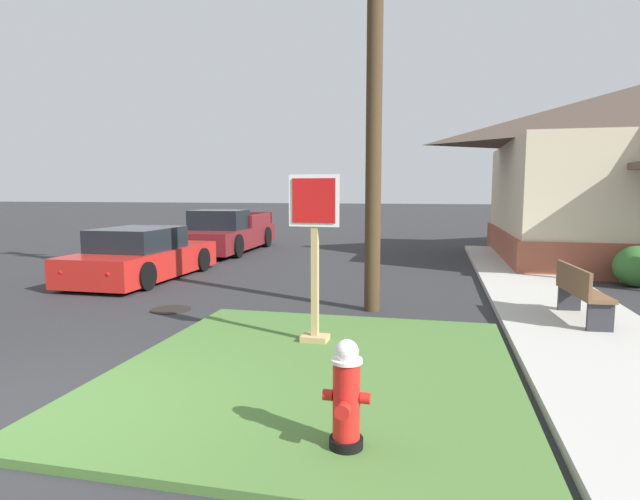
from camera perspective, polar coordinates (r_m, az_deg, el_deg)
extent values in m
plane|color=#2B2B2D|center=(5.72, -30.35, -16.24)|extent=(160.00, 160.00, 0.00)
cube|color=#477033|center=(6.18, -0.55, -13.20)|extent=(4.56, 5.07, 0.08)
cube|color=#B2AFA8|center=(10.69, 24.16, -5.16)|extent=(2.20, 18.45, 0.12)
cylinder|color=black|center=(4.42, 2.91, -20.48)|extent=(0.28, 0.28, 0.08)
cylinder|color=red|center=(4.27, 2.94, -16.28)|extent=(0.22, 0.22, 0.62)
cylinder|color=silver|center=(4.16, 2.97, -12.12)|extent=(0.25, 0.25, 0.03)
sphere|color=silver|center=(4.13, 2.98, -11.14)|extent=(0.19, 0.19, 0.19)
cube|color=silver|center=(4.11, 2.98, -10.21)|extent=(0.04, 0.04, 0.04)
cylinder|color=red|center=(4.29, 0.89, -15.74)|extent=(0.08, 0.09, 0.09)
cylinder|color=red|center=(4.24, 5.02, -16.03)|extent=(0.08, 0.09, 0.09)
cylinder|color=red|center=(4.14, 2.54, -17.37)|extent=(0.12, 0.09, 0.12)
cube|color=tan|center=(6.94, -0.56, -1.26)|extent=(0.09, 0.09, 2.21)
cube|color=tan|center=(7.16, -0.56, -9.72)|extent=(0.37, 0.29, 0.08)
cube|color=white|center=(6.82, -0.69, 5.48)|extent=(0.69, 0.04, 0.69)
cube|color=red|center=(6.81, -0.72, 5.48)|extent=(0.59, 0.03, 0.59)
cylinder|color=black|center=(9.67, -16.19, -6.35)|extent=(0.70, 0.70, 0.02)
cube|color=red|center=(13.22, -18.93, -1.24)|extent=(1.84, 4.37, 0.64)
cube|color=black|center=(12.97, -19.53, 1.09)|extent=(1.58, 2.01, 0.56)
cylinder|color=black|center=(14.82, -18.99, -0.81)|extent=(0.22, 0.62, 0.62)
cylinder|color=black|center=(13.99, -12.98, -1.05)|extent=(0.22, 0.62, 0.62)
cylinder|color=black|center=(12.63, -25.49, -2.33)|extent=(0.22, 0.62, 0.62)
cylinder|color=black|center=(11.64, -18.82, -2.75)|extent=(0.22, 0.62, 0.62)
sphere|color=white|center=(15.31, -16.48, 0.10)|extent=(0.14, 0.14, 0.14)
sphere|color=red|center=(11.81, -26.71, -2.20)|extent=(0.12, 0.12, 0.12)
sphere|color=white|center=(14.80, -12.78, 0.00)|extent=(0.14, 0.14, 0.14)
sphere|color=red|center=(11.14, -22.36, -2.47)|extent=(0.12, 0.12, 0.12)
cube|color=maroon|center=(18.34, -10.20, 1.40)|extent=(2.15, 5.53, 0.68)
cube|color=black|center=(17.58, -11.12, 3.25)|extent=(1.75, 1.49, 0.68)
cube|color=maroon|center=(18.90, -6.61, 3.31)|extent=(0.19, 2.30, 0.44)
cube|color=maroon|center=(19.52, -11.76, 3.32)|extent=(0.19, 2.30, 0.44)
cube|color=maroon|center=(20.82, -7.63, 3.60)|extent=(1.74, 0.17, 0.44)
cylinder|color=black|center=(16.51, -9.25, 0.43)|extent=(0.29, 0.77, 0.76)
cylinder|color=black|center=(17.20, -14.93, 0.54)|extent=(0.29, 0.77, 0.76)
cylinder|color=black|center=(19.61, -6.03, 1.45)|extent=(0.29, 0.77, 0.76)
cylinder|color=black|center=(20.20, -10.96, 1.51)|extent=(0.29, 0.77, 0.76)
cube|color=brown|center=(9.01, 27.23, -4.19)|extent=(0.52, 1.52, 0.06)
cube|color=brown|center=(8.91, 26.21, -2.80)|extent=(0.17, 1.49, 0.38)
cube|color=#2D2D33|center=(8.44, 28.61, -6.58)|extent=(0.36, 0.09, 0.41)
cube|color=#2D2D33|center=(9.67, 25.88, -4.84)|extent=(0.36, 0.09, 0.41)
cylinder|color=#42301E|center=(9.55, 6.14, 25.00)|extent=(0.28, 0.28, 10.30)
ellipsoid|color=#33692D|center=(13.41, 31.69, -1.55)|extent=(0.98, 0.98, 0.92)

